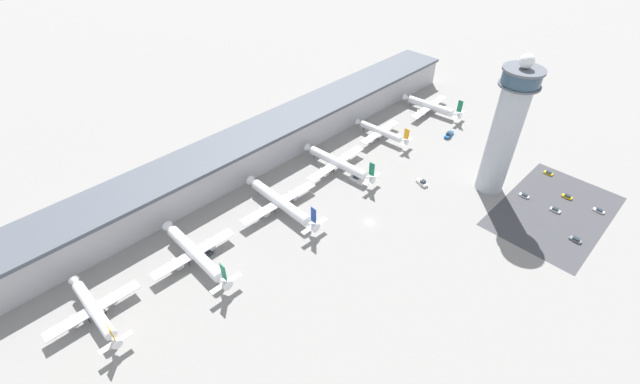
{
  "coord_description": "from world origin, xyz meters",
  "views": [
    {
      "loc": [
        -109.95,
        -78.95,
        122.79
      ],
      "look_at": [
        -9.34,
        20.49,
        10.28
      ],
      "focal_mm": 24.0,
      "sensor_mm": 36.0,
      "label": 1
    }
  ],
  "objects_px": {
    "airplane_gate_alpha": "(94,310)",
    "car_maroon_suv": "(575,240)",
    "airplane_gate_echo": "(381,132)",
    "car_white_wagon": "(567,197)",
    "airplane_gate_bravo": "(195,253)",
    "service_truck_baggage": "(357,179)",
    "airplane_gate_delta": "(338,163)",
    "car_navy_sedan": "(555,210)",
    "service_truck_water": "(205,255)",
    "service_truck_catering": "(449,135)",
    "airplane_gate_charlie": "(281,202)",
    "control_tower": "(506,129)",
    "service_truck_fuel": "(422,183)",
    "car_grey_coupe": "(548,173)",
    "airplane_gate_foxtrot": "(431,106)",
    "car_yellow_taxi": "(599,211)",
    "car_black_suv": "(524,196)"
  },
  "relations": [
    {
      "from": "airplane_gate_delta",
      "to": "service_truck_water",
      "type": "distance_m",
      "value": 78.13
    },
    {
      "from": "airplane_gate_delta",
      "to": "service_truck_fuel",
      "type": "height_order",
      "value": "airplane_gate_delta"
    },
    {
      "from": "airplane_gate_bravo",
      "to": "service_truck_catering",
      "type": "height_order",
      "value": "airplane_gate_bravo"
    },
    {
      "from": "airplane_gate_echo",
      "to": "service_truck_fuel",
      "type": "xyz_separation_m",
      "value": [
        -18.63,
        -39.46,
        -3.56
      ]
    },
    {
      "from": "airplane_gate_delta",
      "to": "car_white_wagon",
      "type": "distance_m",
      "value": 105.6
    },
    {
      "from": "service_truck_fuel",
      "to": "car_yellow_taxi",
      "type": "relative_size",
      "value": 1.48
    },
    {
      "from": "airplane_gate_delta",
      "to": "car_yellow_taxi",
      "type": "distance_m",
      "value": 117.12
    },
    {
      "from": "car_maroon_suv",
      "to": "airplane_gate_alpha",
      "type": "bearing_deg",
      "value": 146.28
    },
    {
      "from": "control_tower",
      "to": "car_white_wagon",
      "type": "distance_m",
      "value": 46.02
    },
    {
      "from": "airplane_gate_charlie",
      "to": "car_navy_sedan",
      "type": "xyz_separation_m",
      "value": [
        83.65,
        -85.69,
        -3.75
      ]
    },
    {
      "from": "airplane_gate_delta",
      "to": "service_truck_baggage",
      "type": "relative_size",
      "value": 5.21
    },
    {
      "from": "airplane_gate_echo",
      "to": "car_white_wagon",
      "type": "height_order",
      "value": "airplane_gate_echo"
    },
    {
      "from": "airplane_gate_charlie",
      "to": "service_truck_fuel",
      "type": "bearing_deg",
      "value": -29.38
    },
    {
      "from": "airplane_gate_delta",
      "to": "car_black_suv",
      "type": "bearing_deg",
      "value": -58.86
    },
    {
      "from": "airplane_gate_delta",
      "to": "car_navy_sedan",
      "type": "xyz_separation_m",
      "value": [
        44.49,
        -88.16,
        -4.06
      ]
    },
    {
      "from": "service_truck_catering",
      "to": "car_white_wagon",
      "type": "distance_m",
      "value": 67.5
    },
    {
      "from": "airplane_gate_echo",
      "to": "service_truck_baggage",
      "type": "distance_m",
      "value": 41.81
    },
    {
      "from": "airplane_gate_charlie",
      "to": "airplane_gate_delta",
      "type": "distance_m",
      "value": 39.24
    },
    {
      "from": "airplane_gate_bravo",
      "to": "car_maroon_suv",
      "type": "relative_size",
      "value": 9.26
    },
    {
      "from": "airplane_gate_charlie",
      "to": "car_yellow_taxi",
      "type": "distance_m",
      "value": 138.77
    },
    {
      "from": "car_white_wagon",
      "to": "airplane_gate_foxtrot",
      "type": "bearing_deg",
      "value": 74.08
    },
    {
      "from": "control_tower",
      "to": "airplane_gate_delta",
      "type": "bearing_deg",
      "value": 123.95
    },
    {
      "from": "airplane_gate_foxtrot",
      "to": "car_black_suv",
      "type": "distance_m",
      "value": 85.03
    },
    {
      "from": "airplane_gate_echo",
      "to": "airplane_gate_bravo",
      "type": "bearing_deg",
      "value": -177.13
    },
    {
      "from": "service_truck_fuel",
      "to": "car_white_wagon",
      "type": "distance_m",
      "value": 64.75
    },
    {
      "from": "airplane_gate_charlie",
      "to": "service_truck_baggage",
      "type": "bearing_deg",
      "value": -14.29
    },
    {
      "from": "airplane_gate_alpha",
      "to": "car_white_wagon",
      "type": "xyz_separation_m",
      "value": [
        176.91,
        -87.83,
        -3.85
      ]
    },
    {
      "from": "service_truck_water",
      "to": "car_black_suv",
      "type": "relative_size",
      "value": 1.39
    },
    {
      "from": "airplane_gate_bravo",
      "to": "service_truck_baggage",
      "type": "bearing_deg",
      "value": -7.09
    },
    {
      "from": "control_tower",
      "to": "airplane_gate_bravo",
      "type": "distance_m",
      "value": 136.79
    },
    {
      "from": "car_white_wagon",
      "to": "car_grey_coupe",
      "type": "xyz_separation_m",
      "value": [
        12.38,
        13.4,
        -0.08
      ]
    },
    {
      "from": "airplane_gate_echo",
      "to": "service_truck_fuel",
      "type": "bearing_deg",
      "value": -115.27
    },
    {
      "from": "airplane_gate_bravo",
      "to": "service_truck_baggage",
      "type": "xyz_separation_m",
      "value": [
        81.9,
        -10.19,
        -3.41
      ]
    },
    {
      "from": "airplane_gate_charlie",
      "to": "car_navy_sedan",
      "type": "distance_m",
      "value": 119.81
    },
    {
      "from": "service_truck_water",
      "to": "service_truck_catering",
      "type": "bearing_deg",
      "value": -7.46
    },
    {
      "from": "control_tower",
      "to": "airplane_gate_alpha",
      "type": "xyz_separation_m",
      "value": [
        -158.99,
        58.6,
        -26.84
      ]
    },
    {
      "from": "airplane_gate_alpha",
      "to": "car_maroon_suv",
      "type": "height_order",
      "value": "airplane_gate_alpha"
    },
    {
      "from": "service_truck_fuel",
      "to": "car_navy_sedan",
      "type": "xyz_separation_m",
      "value": [
        24.55,
        -52.42,
        -0.26
      ]
    },
    {
      "from": "airplane_gate_foxtrot",
      "to": "car_white_wagon",
      "type": "bearing_deg",
      "value": -105.92
    },
    {
      "from": "car_yellow_taxi",
      "to": "service_truck_baggage",
      "type": "bearing_deg",
      "value": 122.69
    },
    {
      "from": "airplane_gate_alpha",
      "to": "service_truck_water",
      "type": "xyz_separation_m",
      "value": [
        41.2,
        -2.0,
        -3.58
      ]
    },
    {
      "from": "airplane_gate_delta",
      "to": "airplane_gate_echo",
      "type": "height_order",
      "value": "airplane_gate_delta"
    },
    {
      "from": "service_truck_fuel",
      "to": "control_tower",
      "type": "bearing_deg",
      "value": -49.65
    },
    {
      "from": "service_truck_catering",
      "to": "car_grey_coupe",
      "type": "bearing_deg",
      "value": -86.72
    },
    {
      "from": "airplane_gate_bravo",
      "to": "car_yellow_taxi",
      "type": "xyz_separation_m",
      "value": [
        139.29,
        -99.6,
        -3.96
      ]
    },
    {
      "from": "airplane_gate_bravo",
      "to": "airplane_gate_charlie",
      "type": "xyz_separation_m",
      "value": [
        42.56,
        -0.17,
        -0.14
      ]
    },
    {
      "from": "car_black_suv",
      "to": "car_grey_coupe",
      "type": "height_order",
      "value": "car_black_suv"
    },
    {
      "from": "service_truck_baggage",
      "to": "airplane_gate_charlie",
      "type": "bearing_deg",
      "value": 165.71
    },
    {
      "from": "airplane_gate_alpha",
      "to": "airplane_gate_delta",
      "type": "height_order",
      "value": "airplane_gate_delta"
    },
    {
      "from": "airplane_gate_alpha",
      "to": "service_truck_water",
      "type": "height_order",
      "value": "airplane_gate_alpha"
    }
  ]
}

